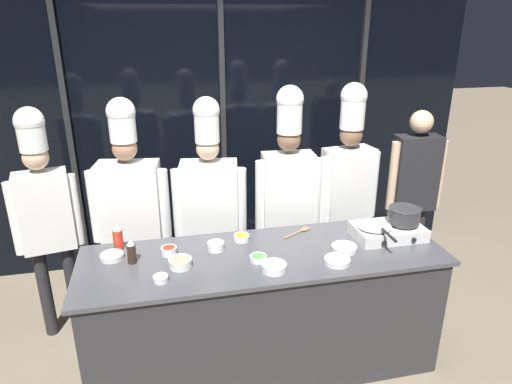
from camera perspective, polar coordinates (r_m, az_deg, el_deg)
name	(u,v)px	position (r m, az deg, el deg)	size (l,w,h in m)	color
ground_plane	(263,362)	(3.59, 0.93, -20.44)	(24.00, 24.00, 0.00)	#7F705B
window_wall_back	(223,130)	(4.53, -4.18, 7.79)	(4.97, 0.09, 2.70)	black
demo_counter	(264,310)	(3.31, 0.98, -14.57)	(2.43, 0.77, 0.90)	#2D2D30
portable_stove	(388,231)	(3.41, 16.17, -4.71)	(0.49, 0.32, 0.10)	silver
frying_pan	(375,224)	(3.33, 14.61, -3.86)	(0.25, 0.43, 0.04)	#ADAFB5
stock_pot	(404,215)	(3.42, 18.02, -2.77)	(0.25, 0.23, 0.12)	#333335
squeeze_bottle_chili	(118,237)	(3.24, -16.88, -5.45)	(0.07, 0.07, 0.18)	red
squeeze_bottle_soy	(131,252)	(3.04, -15.32, -7.23)	(0.06, 0.06, 0.16)	#332319
prep_bowl_bean_sprouts	(344,248)	(3.16, 10.97, -6.84)	(0.17, 0.17, 0.04)	white
prep_bowl_rice	(161,278)	(2.83, -11.83, -10.49)	(0.09, 0.09, 0.04)	white
prep_bowl_chili_flakes	(169,250)	(3.11, -10.83, -7.17)	(0.10, 0.10, 0.05)	white
prep_bowl_scallions	(258,258)	(2.98, 0.27, -8.22)	(0.11, 0.11, 0.04)	white
prep_bowl_ginger	(274,267)	(2.87, 2.27, -9.29)	(0.16, 0.16, 0.05)	white
prep_bowl_onion	(112,256)	(3.15, -17.57, -7.62)	(0.15, 0.15, 0.04)	white
prep_bowl_carrots	(242,237)	(3.24, -1.82, -5.66)	(0.11, 0.11, 0.04)	white
prep_bowl_mushrooms	(180,262)	(2.95, -9.45, -8.65)	(0.15, 0.15, 0.06)	white
prep_bowl_noodles	(337,260)	(3.00, 10.12, -8.41)	(0.17, 0.17, 0.04)	white
prep_bowl_chicken	(216,245)	(3.12, -5.06, -6.67)	(0.12, 0.12, 0.06)	white
serving_spoon_slotted	(302,230)	(3.40, 5.77, -4.78)	(0.25, 0.17, 0.02)	olive
chef_head	(44,207)	(3.68, -24.93, -1.73)	(0.47, 0.25, 1.82)	#232326
chef_sous	(130,204)	(3.61, -15.42, -1.42)	(0.60, 0.31, 1.86)	#2D3856
chef_line	(210,199)	(3.62, -5.82, -0.89)	(0.57, 0.30, 1.84)	#2D3856
chef_pastry	(288,188)	(3.66, 3.98, 0.56)	(0.53, 0.24, 1.91)	#2D3856
chef_apprentice	(348,182)	(3.86, 11.38, 1.27)	(0.53, 0.27, 1.91)	#4C4C51
person_guest	(414,184)	(4.19, 19.10, 0.90)	(0.49, 0.23, 1.67)	#232326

